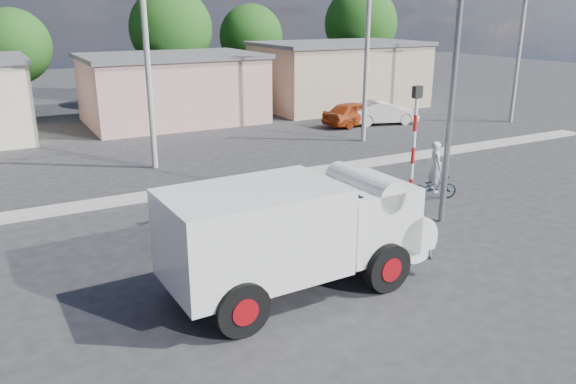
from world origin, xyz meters
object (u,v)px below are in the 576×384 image
bicycle (434,187)px  streetlight (451,64)px  cyclist (435,175)px  car_cream (383,113)px  car_red (354,113)px  traffic_pole (414,144)px  truck (301,230)px

bicycle → streetlight: 5.09m
cyclist → car_cream: (7.08, 12.15, -0.23)m
car_red → traffic_pole: (-7.81, -14.20, 1.89)m
bicycle → traffic_pole: size_ratio=0.39×
cyclist → streetlight: 4.68m
streetlight → cyclist: bearing=51.0°
truck → car_red: 20.83m
cyclist → streetlight: streetlight is taller
streetlight → car_red: bearing=64.7°
truck → traffic_pole: bearing=20.2°
bicycle → cyclist: size_ratio=0.94×
car_cream → streetlight: size_ratio=0.46×
car_cream → cyclist: bearing=164.8°
car_red → streetlight: (-6.87, -14.50, 4.26)m
bicycle → cyclist: (0.00, 0.00, 0.46)m
car_cream → traffic_pole: size_ratio=0.94×
car_red → cyclist: bearing=146.3°
bicycle → car_cream: size_ratio=0.41×
bicycle → traffic_pole: traffic_pole is taller
car_cream → traffic_pole: (-9.49, -13.68, 1.92)m
truck → streetlight: streetlight is taller
cyclist → car_red: (5.39, 12.67, -0.20)m
car_red → traffic_pole: 16.31m
bicycle → car_red: (5.39, 12.67, 0.26)m
car_red → truck: bearing=130.8°
truck → bicycle: 8.45m
cyclist → car_red: 13.77m
bicycle → streetlight: bearing=160.3°
truck → traffic_pole: size_ratio=1.54×
cyclist → traffic_pole: size_ratio=0.42×
truck → traffic_pole: 5.66m
cyclist → car_cream: bearing=-11.0°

